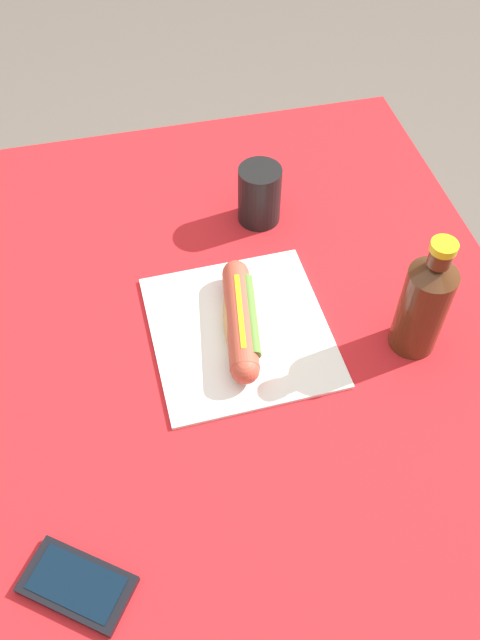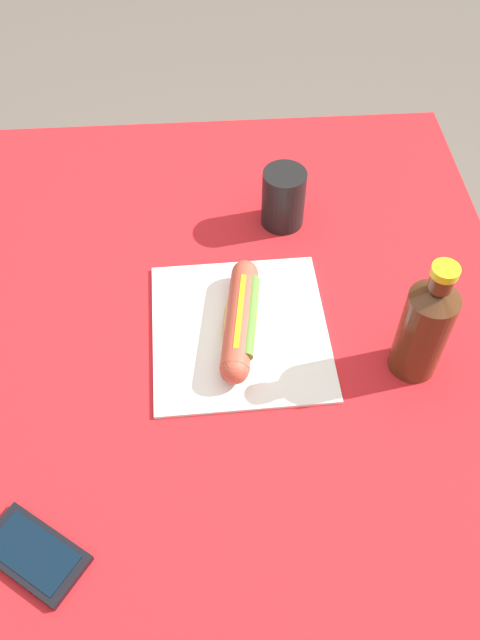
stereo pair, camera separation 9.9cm
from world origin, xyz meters
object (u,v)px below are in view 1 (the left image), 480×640
Objects in this scene: hot_dog at (241,319)px; cell_phone at (77,585)px; soda_bottle at (424,303)px; drinking_cup at (259,195)px.

hot_dog reaches higher than cell_phone.
hot_dog is 1.54× the size of cell_phone.
hot_dog is 0.43m from cell_phone.
drinking_cup is at bearing -153.48° from soda_bottle.
cell_phone is at bearing -64.76° from soda_bottle.
hot_dog is 0.26m from drinking_cup.
hot_dog is at bearing 139.76° from cell_phone.
hot_dog is 2.10× the size of drinking_cup.
drinking_cup is at bearing 159.53° from hot_dog.
cell_phone is 0.59m from soda_bottle.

